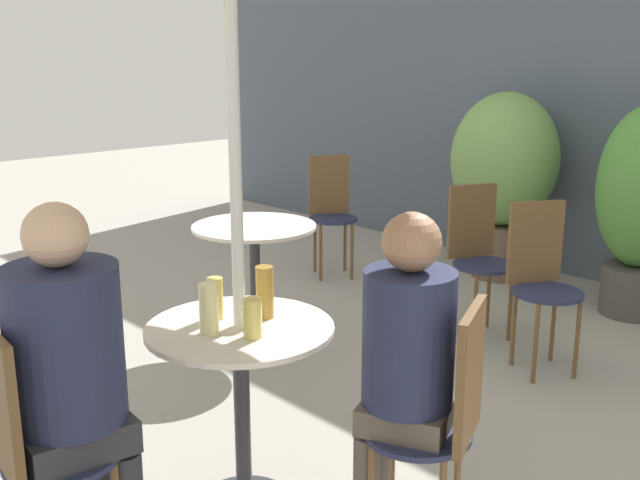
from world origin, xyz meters
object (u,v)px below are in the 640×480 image
cafe_table_far (255,254)px  beer_glass_0 (252,318)px  bistro_chair_2 (477,246)px  seated_person_0 (72,365)px  bistro_chair_1 (444,411)px  potted_plant_0 (504,168)px  beer_glass_2 (215,298)px  bistro_chair_5 (541,271)px  cafe_table_near (241,372)px  beer_glass_3 (209,309)px  bistro_chair_0 (31,437)px  beer_glass_1 (265,292)px  seated_person_1 (404,354)px  bistro_chair_3 (331,204)px

cafe_table_far → beer_glass_0: 1.73m
bistro_chair_2 → seated_person_0: bearing=-147.4°
cafe_table_far → bistro_chair_1: bearing=-20.9°
bistro_chair_1 → potted_plant_0: (-1.72, 2.97, 0.29)m
bistro_chair_2 → beer_glass_2: 2.23m
bistro_chair_1 → bistro_chair_2: same height
cafe_table_far → bistro_chair_5: bearing=36.5°
bistro_chair_2 → seated_person_0: (0.42, -2.78, 0.20)m
potted_plant_0 → bistro_chair_1: bearing=-59.9°
cafe_table_far → seated_person_0: (1.15, -1.65, 0.19)m
cafe_table_near → cafe_table_far: bearing=139.5°
bistro_chair_2 → cafe_table_far: bearing=171.0°
cafe_table_near → beer_glass_3: (-0.01, -0.12, 0.27)m
bistro_chair_5 → potted_plant_0: (-1.09, 1.30, 0.29)m
cafe_table_far → potted_plant_0: (0.19, 2.24, 0.28)m
cafe_table_far → bistro_chair_1: (1.91, -0.73, -0.02)m
potted_plant_0 → beer_glass_0: bearing=-70.8°
bistro_chair_0 → beer_glass_1: beer_glass_1 is taller
bistro_chair_1 → seated_person_1: size_ratio=0.76×
cafe_table_far → bistro_chair_0: (1.14, -1.79, -0.02)m
beer_glass_0 → cafe_table_far: bearing=141.3°
bistro_chair_0 → bistro_chair_2: (-0.40, 2.92, 0.00)m
bistro_chair_5 → beer_glass_3: beer_glass_3 is taller
cafe_table_far → beer_glass_3: 1.69m
beer_glass_1 → beer_glass_2: beer_glass_1 is taller
bistro_chair_3 → beer_glass_2: 3.07m
seated_person_0 → seated_person_1: bearing=-120.0°
bistro_chair_1 → bistro_chair_5: bearing=176.4°
beer_glass_3 → potted_plant_0: size_ratio=0.13×
bistro_chair_5 → seated_person_0: size_ratio=0.72×
bistro_chair_5 → bistro_chair_3: bearing=108.5°
bistro_chair_0 → bistro_chair_2: 2.95m
beer_glass_1 → beer_glass_2: (-0.12, -0.14, -0.02)m
seated_person_0 → beer_glass_3: seated_person_0 is taller
bistro_chair_3 → beer_glass_2: size_ratio=5.81×
bistro_chair_5 → beer_glass_3: size_ratio=4.98×
cafe_table_near → beer_glass_0: beer_glass_0 is taller
cafe_table_far → seated_person_0: 2.02m
cafe_table_near → bistro_chair_2: (-0.48, 2.17, -0.01)m
cafe_table_far → seated_person_1: size_ratio=0.61×
bistro_chair_5 → seated_person_1: seated_person_1 is taller
beer_glass_3 → beer_glass_1: bearing=88.7°
bistro_chair_1 → bistro_chair_0: bearing=-60.0°
bistro_chair_2 → beer_glass_3: 2.36m
cafe_table_far → beer_glass_1: size_ratio=3.74×
beer_glass_3 → seated_person_1: bearing=33.2°
beer_glass_2 → bistro_chair_0: bearing=-86.4°
cafe_table_near → seated_person_1: size_ratio=0.61×
bistro_chair_0 → seated_person_0: seated_person_0 is taller
seated_person_1 → seated_person_0: bearing=-60.0°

